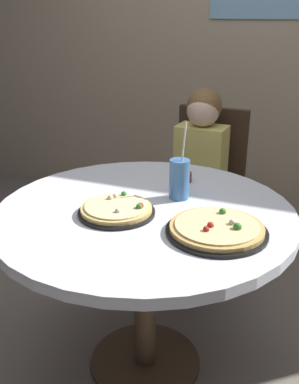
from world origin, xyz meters
name	(u,v)px	position (x,y,z in m)	size (l,w,h in m)	color
ground_plane	(145,362)	(0.00, 0.00, 0.00)	(8.00, 8.00, 0.00)	slate
wall_with_window	(248,10)	(0.00, 1.85, 1.45)	(5.20, 0.14, 2.90)	tan
dining_table	(145,233)	(0.00, 0.00, 0.64)	(1.14, 1.14, 0.75)	silver
chair_wooden	(205,183)	(0.00, 0.91, 0.53)	(0.42, 0.42, 0.95)	#382619
diner_child	(195,202)	(0.00, 0.73, 0.48)	(0.27, 0.42, 1.08)	#3F4766
pizza_veggie	(217,229)	(0.30, -0.10, 0.77)	(0.35, 0.35, 0.05)	black
pizza_cheese	(117,210)	(-0.08, -0.08, 0.77)	(0.29, 0.29, 0.05)	black
soda_cup	(179,179)	(0.09, 0.15, 0.83)	(0.08, 0.08, 0.31)	#3F72B2
sauce_bowl	(184,177)	(0.05, 0.34, 0.77)	(0.07, 0.07, 0.04)	brown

